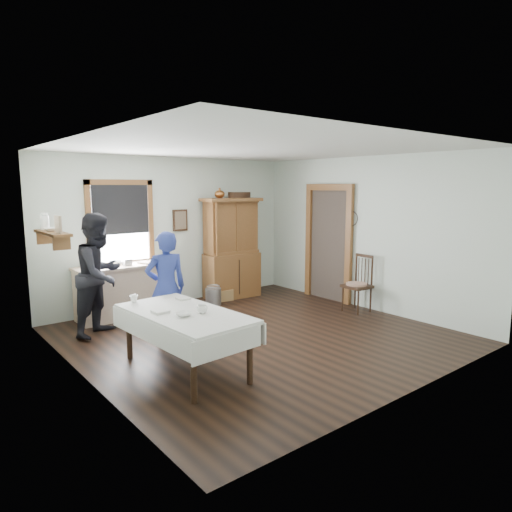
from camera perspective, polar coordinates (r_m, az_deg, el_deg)
name	(u,v)px	position (r m, az deg, el deg)	size (l,w,h in m)	color
room	(257,245)	(6.53, 0.17, 1.44)	(5.01, 5.01, 2.70)	black
window	(121,219)	(8.12, -16.55, 4.44)	(1.18, 0.07, 1.48)	white
doorway	(329,240)	(8.86, 9.07, 2.02)	(0.09, 1.14, 2.22)	#41362E
wall_shelf	(51,231)	(6.81, -24.20, 2.86)	(0.24, 1.00, 0.44)	brown
framed_picture	(180,220)	(8.63, -9.44, 4.43)	(0.30, 0.04, 0.40)	#311E11
rug_beater	(352,212)	(8.45, 11.92, 5.42)	(0.27, 0.27, 0.01)	black
work_counter	(123,291)	(7.97, -16.27, -4.22)	(1.54, 0.59, 0.88)	tan
china_hutch	(232,248)	(8.94, -3.05, 0.98)	(1.15, 0.54, 1.95)	brown
dining_table	(185,341)	(5.56, -8.86, -10.48)	(0.95, 1.80, 0.72)	silver
spindle_chair	(357,283)	(8.15, 12.52, -3.37)	(0.46, 0.46, 1.00)	#311E11
pail	(213,296)	(8.52, -5.35, -5.06)	(0.29, 0.29, 0.31)	#979A9F
wicker_basket	(222,295)	(8.83, -4.23, -4.87)	(0.36, 0.25, 0.21)	#9A7446
woman_blue	(166,292)	(6.47, -11.17, -4.39)	(0.53, 0.35, 1.46)	navy
figure_dark	(100,279)	(7.07, -18.91, -2.72)	(0.81, 0.63, 1.67)	black
table_cup_a	(202,309)	(5.35, -6.76, -6.63)	(0.12, 0.12, 0.10)	white
table_cup_b	(134,299)	(6.02, -15.03, -5.16)	(0.10, 0.10, 0.09)	white
table_bowl	(184,314)	(5.27, -9.04, -7.18)	(0.20, 0.20, 0.05)	white
counter_book	(142,263)	(7.89, -14.05, -0.92)	(0.16, 0.21, 0.02)	brown
counter_bowl	(118,263)	(7.95, -16.86, -0.82)	(0.19, 0.19, 0.06)	white
shelf_bowl	(51,229)	(6.82, -24.24, 3.07)	(0.22, 0.22, 0.05)	white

